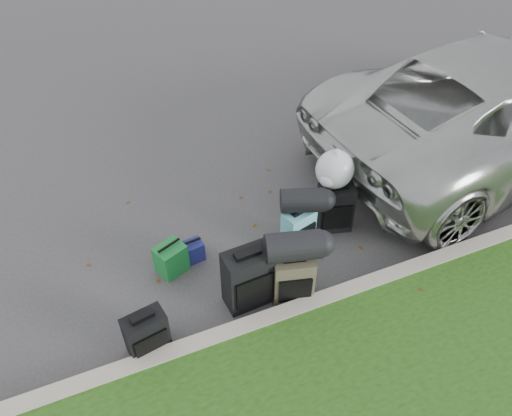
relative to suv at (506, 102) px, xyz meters
name	(u,v)px	position (x,y,z in m)	size (l,w,h in m)	color
ground	(270,249)	(-3.98, -0.64, -0.81)	(120.00, 120.00, 0.00)	#383535
curb	(307,307)	(-3.98, -1.64, -0.74)	(120.00, 0.18, 0.15)	#9E937F
suv	(506,102)	(0.00, 0.00, 0.00)	(2.70, 5.86, 1.63)	#B7B7B2
suitcase_small_black	(147,334)	(-5.66, -1.43, -0.55)	(0.41, 0.23, 0.52)	black
suitcase_large_black_left	(248,278)	(-4.51, -1.24, -0.45)	(0.51, 0.30, 0.73)	black
suitcase_olive	(293,278)	(-4.04, -1.38, -0.52)	(0.43, 0.27, 0.60)	#3E3828
suitcase_teal	(298,229)	(-3.63, -0.69, -0.54)	(0.38, 0.23, 0.54)	#529DB0
suitcase_large_black_right	(335,208)	(-3.07, -0.58, -0.49)	(0.43, 0.26, 0.65)	black
tote_green	(171,259)	(-5.16, -0.49, -0.63)	(0.33, 0.26, 0.37)	#19732F
tote_navy	(193,251)	(-4.88, -0.42, -0.69)	(0.24, 0.19, 0.26)	navy
duffel_left	(293,246)	(-4.03, -1.34, -0.06)	(0.31, 0.31, 0.58)	black
duffel_right	(303,200)	(-3.58, -0.66, -0.13)	(0.29, 0.29, 0.51)	black
trash_bag	(335,169)	(-3.10, -0.51, 0.07)	(0.46, 0.46, 0.46)	silver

